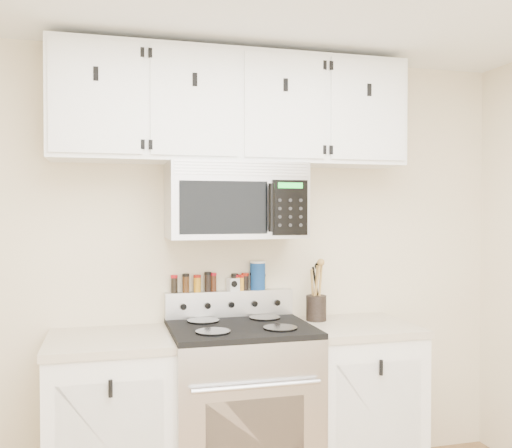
{
  "coord_description": "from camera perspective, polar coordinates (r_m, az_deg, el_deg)",
  "views": [
    {
      "loc": [
        -0.71,
        -1.58,
        1.57
      ],
      "look_at": [
        0.09,
        1.45,
        1.5
      ],
      "focal_mm": 40.0,
      "sensor_mm": 36.0,
      "label": 1
    }
  ],
  "objects": [
    {
      "name": "spice_jar_10",
      "position": [
        3.44,
        0.65,
        -5.78
      ],
      "size": [
        0.04,
        0.04,
        0.09
      ],
      "color": "gold",
      "rests_on": "range"
    },
    {
      "name": "base_cabinet_right",
      "position": [
        3.52,
        9.88,
        -17.12
      ],
      "size": [
        0.64,
        0.62,
        0.92
      ],
      "color": "white",
      "rests_on": "floor"
    },
    {
      "name": "kitchen_timer",
      "position": [
        3.4,
        -2.3,
        -6.04
      ],
      "size": [
        0.07,
        0.07,
        0.07
      ],
      "primitive_type": "cube",
      "rotation": [
        0.0,
        0.0,
        0.25
      ],
      "color": "white",
      "rests_on": "range"
    },
    {
      "name": "range",
      "position": [
        3.27,
        -1.56,
        -18.05
      ],
      "size": [
        0.76,
        0.65,
        1.1
      ],
      "color": "#B7B7BA",
      "rests_on": "floor"
    },
    {
      "name": "utensil_crock",
      "position": [
        3.44,
        6.04,
        -8.14
      ],
      "size": [
        0.12,
        0.12,
        0.35
      ],
      "color": "black",
      "rests_on": "base_cabinet_right"
    },
    {
      "name": "back_wall",
      "position": [
        3.41,
        -2.8,
        -4.1
      ],
      "size": [
        3.5,
        0.01,
        2.5
      ],
      "primitive_type": "cube",
      "color": "beige",
      "rests_on": "floor"
    },
    {
      "name": "microwave",
      "position": [
        3.21,
        -2.09,
        2.34
      ],
      "size": [
        0.76,
        0.44,
        0.42
      ],
      "color": "#9E9EA3",
      "rests_on": "back_wall"
    },
    {
      "name": "spice_jar_2",
      "position": [
        3.35,
        -5.9,
        -5.91
      ],
      "size": [
        0.04,
        0.04,
        0.1
      ],
      "color": "#C68417",
      "rests_on": "range"
    },
    {
      "name": "spice_jar_5",
      "position": [
        3.4,
        -2.15,
        -5.81
      ],
      "size": [
        0.04,
        0.04,
        0.1
      ],
      "color": "black",
      "rests_on": "range"
    },
    {
      "name": "spice_jar_0",
      "position": [
        3.34,
        -8.19,
        -5.94
      ],
      "size": [
        0.04,
        0.04,
        0.1
      ],
      "color": "black",
      "rests_on": "range"
    },
    {
      "name": "spice_jar_9",
      "position": [
        3.42,
        -0.25,
        -5.71
      ],
      "size": [
        0.04,
        0.04,
        0.1
      ],
      "color": "#3C2B0E",
      "rests_on": "range"
    },
    {
      "name": "upper_cabinets",
      "position": [
        3.29,
        -2.2,
        11.44
      ],
      "size": [
        2.0,
        0.35,
        0.62
      ],
      "color": "white",
      "rests_on": "back_wall"
    },
    {
      "name": "spice_jar_6",
      "position": [
        3.4,
        -2.02,
        -5.86
      ],
      "size": [
        0.04,
        0.04,
        0.09
      ],
      "color": "orange",
      "rests_on": "range"
    },
    {
      "name": "base_cabinet_left",
      "position": [
        3.22,
        -14.37,
        -18.88
      ],
      "size": [
        0.64,
        0.62,
        0.92
      ],
      "color": "white",
      "rests_on": "floor"
    },
    {
      "name": "spice_jar_1",
      "position": [
        3.34,
        -7.03,
        -5.87
      ],
      "size": [
        0.04,
        0.04,
        0.11
      ],
      "color": "#42250F",
      "rests_on": "range"
    },
    {
      "name": "spice_jar_3",
      "position": [
        3.36,
        -4.83,
        -5.76
      ],
      "size": [
        0.04,
        0.04,
        0.11
      ],
      "color": "black",
      "rests_on": "range"
    },
    {
      "name": "spice_jar_4",
      "position": [
        3.37,
        -4.27,
        -5.8
      ],
      "size": [
        0.04,
        0.04,
        0.11
      ],
      "color": "#411E0F",
      "rests_on": "range"
    },
    {
      "name": "salt_canister",
      "position": [
        3.43,
        0.16,
        -5.15
      ],
      "size": [
        0.09,
        0.09,
        0.17
      ],
      "color": "navy",
      "rests_on": "range"
    },
    {
      "name": "spice_jar_7",
      "position": [
        3.41,
        -1.45,
        -5.86
      ],
      "size": [
        0.04,
        0.04,
        0.09
      ],
      "color": "orange",
      "rests_on": "range"
    },
    {
      "name": "spice_jar_8",
      "position": [
        3.41,
        -1.1,
        -5.77
      ],
      "size": [
        0.04,
        0.04,
        0.1
      ],
      "color": "black",
      "rests_on": "range"
    }
  ]
}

